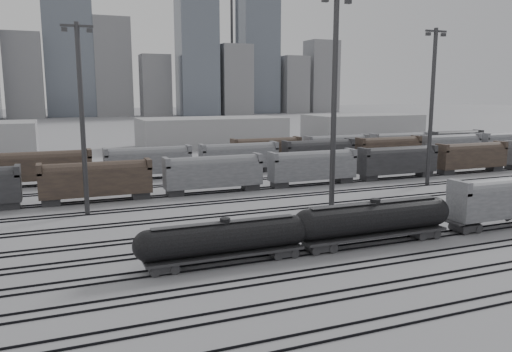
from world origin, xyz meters
name	(u,v)px	position (x,y,z in m)	size (l,w,h in m)	color
ground	(394,245)	(0.00, 0.00, 0.00)	(900.00, 900.00, 0.00)	#A2A1A6
tracks	(311,207)	(0.00, 17.50, 0.08)	(220.00, 71.50, 0.16)	black
tank_car_a	(225,239)	(-17.55, 1.00, 2.32)	(16.24, 2.71, 4.01)	#252628
tank_car_b	(375,219)	(-1.80, 1.00, 2.58)	(18.01, 3.00, 4.45)	#252628
hopper_car_a	(509,197)	(16.36, 1.00, 3.43)	(15.53, 3.08, 5.55)	#252628
light_mast_b	(82,115)	(-27.78, 24.68, 12.36)	(3.73, 0.60, 23.29)	#333336
light_mast_c	(334,97)	(2.55, 16.65, 14.56)	(4.39, 0.70, 27.44)	#333336
light_mast_d	(432,104)	(25.60, 24.92, 13.30)	(4.01, 0.64, 25.07)	#333336
bg_string_near	(313,168)	(8.00, 32.00, 2.80)	(151.00, 3.00, 5.60)	gray
bg_string_mid	(319,154)	(18.00, 48.00, 2.80)	(151.00, 3.00, 5.60)	#252628
bg_string_far	(369,147)	(35.50, 56.00, 2.80)	(66.00, 3.00, 5.60)	brown
warehouse_mid	(212,132)	(10.00, 95.00, 4.00)	(40.00, 18.00, 8.00)	#A4A4A7
warehouse_right	(362,127)	(60.00, 95.00, 4.00)	(35.00, 18.00, 8.00)	#A4A4A7
skyline	(123,59)	(10.84, 280.00, 34.73)	(316.00, 22.40, 95.00)	gray
crane_left	(51,23)	(-28.74, 305.00, 57.39)	(42.00, 1.80, 100.00)	#333336
crane_right	(233,31)	(91.26, 305.00, 57.39)	(42.00, 1.80, 100.00)	#333336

